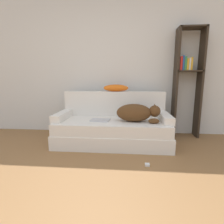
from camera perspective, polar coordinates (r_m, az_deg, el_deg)
The scene contains 10 objects.
wall_back at distance 3.48m, azimuth -2.36°, elevation 15.63°, with size 7.77×0.06×2.70m.
couch at distance 2.89m, azimuth 0.16°, elevation -6.48°, with size 1.82×0.85×0.39m.
couch_backrest at distance 3.15m, azimuth 0.71°, elevation 2.73°, with size 1.78×0.15×0.44m.
couch_arm_left at distance 3.01m, azimuth -15.87°, elevation -1.19°, with size 0.15×0.66×0.11m.
couch_arm_right at distance 2.88m, azimuth 16.94°, elevation -1.76°, with size 0.15×0.66×0.11m.
dog at distance 2.74m, azimuth 8.10°, elevation -0.21°, with size 0.68×0.30×0.28m.
laptop at distance 2.81m, azimuth -3.85°, elevation -2.62°, with size 0.32×0.23×0.02m.
throw_pillow at distance 3.13m, azimuth 1.28°, elevation 7.84°, with size 0.44×0.17×0.12m.
bookshelf at distance 3.42m, azimuth 23.38°, elevation 10.31°, with size 0.46×0.26×1.91m.
power_adapter at distance 2.28m, azimuth 11.44°, elevation -16.49°, with size 0.06×0.06×0.02m.
Camera 1 is at (0.44, -1.03, 1.04)m, focal length 28.00 mm.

